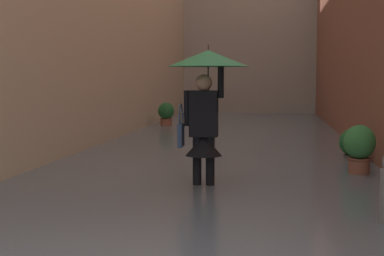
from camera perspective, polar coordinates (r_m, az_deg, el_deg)
ground_plane at (r=13.76m, az=3.52°, el=-1.94°), size 60.00×60.00×0.00m
flood_water at (r=13.75m, az=3.52°, el=-1.59°), size 6.32×28.02×0.17m
person_wading at (r=7.92m, az=1.37°, el=3.89°), size 1.09×1.09×2.07m
potted_plant_near_left at (r=9.32m, az=15.97°, el=-2.03°), size 0.48×0.48×0.92m
potted_plant_mid_left at (r=10.64m, az=15.50°, el=-1.79°), size 0.52×0.52×0.76m
potted_plant_near_right at (r=18.06m, az=-2.54°, el=1.31°), size 0.50×0.50×0.88m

